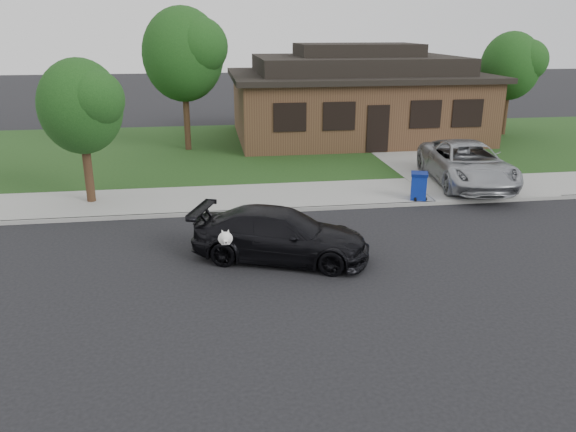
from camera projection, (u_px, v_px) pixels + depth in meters
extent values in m
plane|color=black|center=(352.00, 251.00, 14.75)|extent=(120.00, 120.00, 0.00)
cube|color=gray|center=(315.00, 195.00, 19.41)|extent=(60.00, 3.00, 0.12)
cube|color=gray|center=(324.00, 208.00, 18.01)|extent=(60.00, 0.12, 0.12)
cube|color=#193814|center=(284.00, 148.00, 26.91)|extent=(60.00, 13.00, 0.13)
cube|color=gray|center=(426.00, 157.00, 24.92)|extent=(4.50, 13.00, 0.14)
imported|color=black|center=(281.00, 235.00, 14.06)|extent=(4.79, 3.24, 1.29)
ellipsoid|color=white|center=(225.00, 238.00, 13.06)|extent=(0.34, 0.40, 0.30)
sphere|color=white|center=(226.00, 238.00, 12.82)|extent=(0.26, 0.26, 0.26)
cube|color=white|center=(226.00, 242.00, 12.71)|extent=(0.09, 0.12, 0.08)
sphere|color=black|center=(226.00, 243.00, 12.66)|extent=(0.04, 0.04, 0.04)
cone|color=white|center=(222.00, 232.00, 12.81)|extent=(0.11, 0.11, 0.14)
cone|color=white|center=(228.00, 232.00, 12.83)|extent=(0.11, 0.11, 0.14)
imported|color=#A2A4A9|center=(467.00, 163.00, 20.32)|extent=(3.01, 5.57, 1.48)
cube|color=#0D2796|center=(419.00, 187.00, 18.64)|extent=(0.63, 0.63, 0.81)
cube|color=navy|center=(420.00, 174.00, 18.50)|extent=(0.69, 0.69, 0.09)
cylinder|color=black|center=(415.00, 199.00, 18.50)|extent=(0.08, 0.13, 0.13)
cylinder|color=black|center=(426.00, 199.00, 18.54)|extent=(0.08, 0.13, 0.13)
cube|color=#422B1C|center=(355.00, 107.00, 28.82)|extent=(12.00, 8.00, 3.00)
cube|color=black|center=(356.00, 75.00, 28.30)|extent=(12.60, 8.60, 0.25)
cube|color=black|center=(357.00, 64.00, 28.13)|extent=(10.00, 6.50, 0.80)
cube|color=black|center=(357.00, 50.00, 27.91)|extent=(6.00, 3.50, 0.60)
cube|color=black|center=(378.00, 129.00, 25.18)|extent=(1.00, 0.06, 2.10)
cube|color=black|center=(290.00, 117.00, 24.44)|extent=(1.30, 0.05, 1.10)
cube|color=black|center=(339.00, 116.00, 24.74)|extent=(1.30, 0.05, 1.10)
cube|color=black|center=(426.00, 114.00, 25.29)|extent=(1.30, 0.05, 1.10)
cube|color=black|center=(468.00, 113.00, 25.57)|extent=(1.30, 0.05, 1.10)
cylinder|color=#332114|center=(187.00, 123.00, 25.87)|extent=(0.28, 0.28, 2.48)
ellipsoid|color=#143811|center=(183.00, 54.00, 24.89)|extent=(3.60, 3.60, 4.14)
sphere|color=#26591E|center=(199.00, 46.00, 24.37)|extent=(2.52, 2.52, 2.52)
cylinder|color=#332114|center=(504.00, 115.00, 29.61)|extent=(0.28, 0.28, 2.03)
ellipsoid|color=#143811|center=(510.00, 66.00, 28.80)|extent=(3.00, 3.00, 3.45)
sphere|color=#26591E|center=(527.00, 60.00, 28.37)|extent=(2.10, 2.10, 2.10)
cylinder|color=#332114|center=(89.00, 175.00, 18.26)|extent=(0.28, 0.28, 1.80)
ellipsoid|color=#143811|center=(81.00, 106.00, 17.55)|extent=(2.60, 2.60, 2.99)
sphere|color=#26591E|center=(95.00, 99.00, 17.17)|extent=(1.82, 1.82, 1.82)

